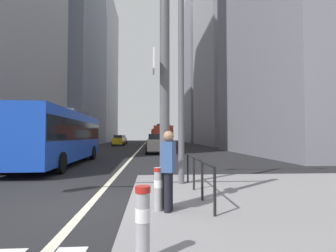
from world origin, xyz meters
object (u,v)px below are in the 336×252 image
at_px(car_oncoming_mid, 119,140).
at_px(bollard_left, 143,220).
at_px(bollard_right, 158,187).
at_px(city_bus_red_receding, 163,135).
at_px(car_receding_near, 160,139).
at_px(pedestrian_walking, 169,166).
at_px(city_bus_red_distant, 157,136).
at_px(traffic_signal_gantry, 68,27).
at_px(car_receding_far, 156,144).
at_px(city_bus_blue_oncoming, 60,134).
at_px(street_lamp_post, 181,32).
at_px(car_oncoming_far, 121,140).

bearing_deg(car_oncoming_mid, bollard_left, -82.49).
distance_m(car_oncoming_mid, bollard_right, 41.96).
distance_m(city_bus_red_receding, car_receding_near, 27.82).
relative_size(car_oncoming_mid, pedestrian_walking, 2.48).
distance_m(city_bus_red_distant, traffic_signal_gantry, 50.63).
bearing_deg(pedestrian_walking, car_oncoming_mid, 98.54).
height_order(city_bus_red_distant, car_receding_far, city_bus_red_distant).
height_order(city_bus_blue_oncoming, city_bus_red_distant, same).
height_order(city_bus_red_distant, car_oncoming_mid, city_bus_red_distant).
bearing_deg(bollard_left, city_bus_blue_oncoming, 113.03).
height_order(street_lamp_post, bollard_right, street_lamp_post).
height_order(car_oncoming_mid, bollard_left, car_oncoming_mid).
bearing_deg(bollard_right, city_bus_red_receding, 87.27).
relative_size(city_bus_blue_oncoming, street_lamp_post, 1.42).
xyz_separation_m(car_receding_near, bollard_right, (-1.99, -60.68, -0.34)).
distance_m(traffic_signal_gantry, pedestrian_walking, 3.77).
height_order(city_bus_red_receding, traffic_signal_gantry, traffic_signal_gantry).
bearing_deg(car_receding_near, traffic_signal_gantry, -93.77).
xyz_separation_m(city_bus_red_receding, car_receding_near, (0.42, 27.80, -0.85)).
height_order(city_bus_red_receding, car_oncoming_far, city_bus_red_receding).
xyz_separation_m(car_receding_near, bollard_left, (-2.25, -62.92, -0.32)).
xyz_separation_m(car_receding_far, street_lamp_post, (0.54, -17.19, 4.29)).
bearing_deg(city_bus_blue_oncoming, bollard_left, -66.97).
height_order(car_receding_far, pedestrian_walking, car_receding_far).
relative_size(city_bus_red_distant, bollard_right, 12.42).
bearing_deg(city_bus_blue_oncoming, city_bus_red_receding, 72.44).
bearing_deg(car_receding_near, city_bus_red_distant, -94.88).
bearing_deg(city_bus_red_distant, car_receding_far, -91.54).
bearing_deg(pedestrian_walking, street_lamp_post, 78.50).
bearing_deg(city_bus_red_receding, car_receding_far, -95.66).
relative_size(car_oncoming_mid, bollard_right, 4.63).
relative_size(street_lamp_post, bollard_right, 8.84).
distance_m(car_receding_near, bollard_left, 62.96).
distance_m(traffic_signal_gantry, bollard_left, 4.56).
distance_m(car_receding_near, pedestrian_walking, 60.78).
distance_m(city_bus_red_distant, car_oncoming_far, 7.76).
xyz_separation_m(car_oncoming_mid, pedestrian_walking, (6.24, -41.59, 0.10)).
height_order(car_oncoming_mid, car_oncoming_far, same).
bearing_deg(bollard_right, city_bus_blue_oncoming, 118.49).
height_order(car_receding_far, traffic_signal_gantry, traffic_signal_gantry).
xyz_separation_m(bollard_right, pedestrian_walking, (0.21, -0.07, 0.43)).
height_order(car_receding_far, bollard_right, car_receding_far).
relative_size(car_receding_near, pedestrian_walking, 2.67).
height_order(city_bus_red_distant, car_receding_near, city_bus_red_distant).
xyz_separation_m(city_bus_red_distant, car_receding_near, (0.85, 10.01, -0.85)).
relative_size(car_oncoming_far, street_lamp_post, 0.56).
relative_size(bollard_right, pedestrian_walking, 0.54).
height_order(car_oncoming_far, bollard_left, car_oncoming_far).
xyz_separation_m(car_receding_near, car_oncoming_far, (-8.56, -9.79, -0.00)).
bearing_deg(car_oncoming_mid, city_bus_red_distant, 51.95).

